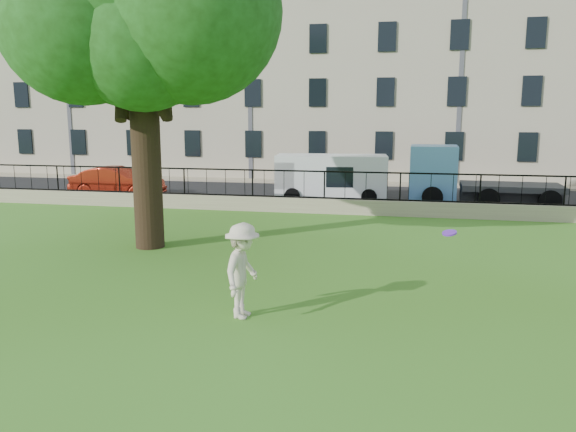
% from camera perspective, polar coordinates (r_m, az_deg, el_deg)
% --- Properties ---
extents(ground, '(120.00, 120.00, 0.00)m').
position_cam_1_polar(ground, '(11.45, -4.92, -9.98)').
color(ground, '#3D701A').
rests_on(ground, ground).
extents(retaining_wall, '(50.00, 0.40, 0.60)m').
position_cam_1_polar(retaining_wall, '(22.79, 3.69, 1.03)').
color(retaining_wall, gray).
rests_on(retaining_wall, ground).
extents(iron_railing, '(50.00, 0.05, 1.13)m').
position_cam_1_polar(iron_railing, '(22.67, 3.72, 3.16)').
color(iron_railing, black).
rests_on(iron_railing, retaining_wall).
extents(street, '(60.00, 9.00, 0.01)m').
position_cam_1_polar(street, '(27.45, 5.06, 1.97)').
color(street, black).
rests_on(street, ground).
extents(sidewalk, '(60.00, 1.40, 0.12)m').
position_cam_1_polar(sidewalk, '(32.57, 6.14, 3.36)').
color(sidewalk, gray).
rests_on(sidewalk, ground).
extents(building_row, '(56.40, 10.40, 13.80)m').
position_cam_1_polar(building_row, '(38.09, 7.21, 14.67)').
color(building_row, '#B8B192').
rests_on(building_row, ground).
extents(man, '(0.82, 1.29, 1.89)m').
position_cam_1_polar(man, '(11.05, -4.62, -5.56)').
color(man, beige).
rests_on(man, ground).
extents(frisbee, '(0.29, 0.30, 0.12)m').
position_cam_1_polar(frisbee, '(10.97, 16.08, -1.66)').
color(frisbee, '#6421C0').
extents(red_sedan, '(4.45, 1.59, 1.46)m').
position_cam_1_polar(red_sedan, '(28.33, -16.94, 3.30)').
color(red_sedan, '#A52614').
rests_on(red_sedan, street).
extents(white_van, '(5.21, 2.46, 2.12)m').
position_cam_1_polar(white_van, '(26.05, 4.40, 3.87)').
color(white_van, white).
rests_on(white_van, street).
extents(blue_truck, '(6.27, 2.41, 2.60)m').
position_cam_1_polar(blue_truck, '(26.04, 19.15, 3.86)').
color(blue_truck, '#5791CD').
rests_on(blue_truck, street).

